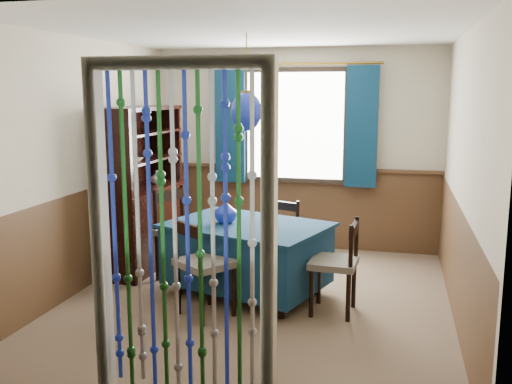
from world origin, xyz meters
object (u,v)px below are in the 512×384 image
(chair_right, at_px, (337,264))
(pendant_lamp, at_px, (247,111))
(bowl_shelf, at_px, (134,159))
(chair_far, at_px, (278,235))
(chair_left, at_px, (181,232))
(sideboard, at_px, (142,212))
(chair_near, at_px, (203,264))
(vase_sideboard, at_px, (157,176))
(dining_table, at_px, (247,253))
(vase_table, at_px, (226,212))

(chair_right, bearing_deg, pendant_lamp, 77.04)
(chair_right, xyz_separation_m, pendant_lamp, (-0.90, 0.27, 1.33))
(bowl_shelf, bearing_deg, chair_far, 12.45)
(chair_left, xyz_separation_m, bowl_shelf, (-0.54, 0.07, 0.74))
(chair_far, bearing_deg, sideboard, 23.21)
(chair_near, xyz_separation_m, chair_left, (-0.56, 0.93, 0.04))
(vase_sideboard, bearing_deg, sideboard, -101.41)
(sideboard, bearing_deg, chair_left, -27.87)
(chair_far, bearing_deg, vase_sideboard, 12.04)
(dining_table, xyz_separation_m, bowl_shelf, (-1.34, 0.36, 0.84))
(chair_right, relative_size, sideboard, 0.48)
(dining_table, relative_size, vase_table, 8.11)
(chair_far, distance_m, chair_left, 1.05)
(chair_left, bearing_deg, sideboard, -96.91)
(chair_near, xyz_separation_m, vase_table, (0.03, 0.62, 0.34))
(chair_far, bearing_deg, chair_left, 43.29)
(chair_left, xyz_separation_m, pendant_lamp, (0.80, -0.30, 1.28))
(chair_left, xyz_separation_m, sideboard, (-0.60, 0.34, 0.11))
(dining_table, height_order, bowl_shelf, bowl_shelf)
(chair_near, xyz_separation_m, sideboard, (-1.16, 1.26, 0.14))
(dining_table, height_order, vase_table, vase_table)
(chair_far, distance_m, bowl_shelf, 1.75)
(vase_sideboard, bearing_deg, dining_table, -34.82)
(chair_near, bearing_deg, vase_sideboard, 160.65)
(chair_far, relative_size, bowl_shelf, 4.39)
(dining_table, relative_size, bowl_shelf, 9.39)
(dining_table, height_order, chair_near, chair_near)
(bowl_shelf, bearing_deg, chair_right, -15.70)
(chair_far, xyz_separation_m, vase_sideboard, (-1.51, 0.24, 0.56))
(chair_left, bearing_deg, pendant_lamp, 92.16)
(vase_table, bearing_deg, pendant_lamp, 2.82)
(pendant_lamp, relative_size, vase_sideboard, 5.22)
(sideboard, distance_m, vase_table, 1.36)
(chair_far, bearing_deg, pendant_lamp, 97.27)
(dining_table, height_order, chair_left, chair_left)
(vase_table, bearing_deg, vase_sideboard, 140.11)
(chair_near, bearing_deg, bowl_shelf, 173.42)
(vase_sideboard, bearing_deg, chair_near, -54.82)
(chair_left, bearing_deg, chair_far, 134.82)
(chair_left, height_order, vase_table, chair_left)
(chair_near, bearing_deg, pendant_lamp, 104.83)
(dining_table, height_order, chair_right, chair_right)
(dining_table, bearing_deg, chair_left, 177.64)
(bowl_shelf, bearing_deg, vase_table, -18.31)
(dining_table, distance_m, sideboard, 1.55)
(dining_table, xyz_separation_m, pendant_lamp, (0.00, 0.00, 1.37))
(chair_left, relative_size, bowl_shelf, 5.26)
(vase_table, bearing_deg, chair_left, 152.48)
(vase_sideboard, bearing_deg, bowl_shelf, -90.00)
(chair_far, bearing_deg, chair_near, 93.89)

